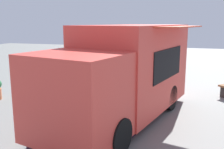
# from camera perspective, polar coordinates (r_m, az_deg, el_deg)

# --- Properties ---
(ground_plane) EXTENTS (40.00, 40.00, 0.00)m
(ground_plane) POSITION_cam_1_polar(r_m,az_deg,el_deg) (9.25, 0.37, -5.35)
(ground_plane) COLOR gray
(food_truck) EXTENTS (3.63, 5.83, 2.58)m
(food_truck) POSITION_cam_1_polar(r_m,az_deg,el_deg) (7.16, 2.53, -0.14)
(food_truck) COLOR #E34439
(food_truck) RESTS_ON ground_plane
(planter_flowering_near) EXTENTS (0.62, 0.62, 0.76)m
(planter_flowering_near) POSITION_cam_1_polar(r_m,az_deg,el_deg) (11.65, 11.39, -0.08)
(planter_flowering_near) COLOR beige
(planter_flowering_near) RESTS_ON ground_plane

